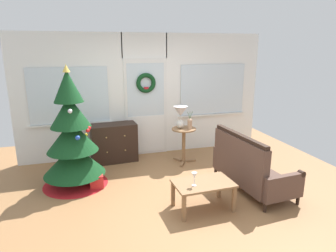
{
  "coord_description": "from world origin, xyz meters",
  "views": [
    {
      "loc": [
        -1.3,
        -4.05,
        2.28
      ],
      "look_at": [
        0.05,
        0.55,
        1.0
      ],
      "focal_mm": 31.95,
      "sensor_mm": 36.0,
      "label": 1
    }
  ],
  "objects_px": {
    "christmas_tree": "(72,142)",
    "gift_box": "(97,181)",
    "dresser_cabinet": "(114,143)",
    "table_lamp": "(180,114)",
    "flower_vase": "(190,123)",
    "wine_glass": "(194,176)",
    "side_table": "(184,139)",
    "settee_sofa": "(248,168)",
    "coffee_table": "(203,186)"
  },
  "relations": [
    {
      "from": "wine_glass",
      "to": "side_table",
      "type": "bearing_deg",
      "value": 75.19
    },
    {
      "from": "settee_sofa",
      "to": "gift_box",
      "type": "bearing_deg",
      "value": 162.42
    },
    {
      "from": "settee_sofa",
      "to": "wine_glass",
      "type": "relative_size",
      "value": 7.96
    },
    {
      "from": "christmas_tree",
      "to": "flower_vase",
      "type": "distance_m",
      "value": 2.22
    },
    {
      "from": "settee_sofa",
      "to": "side_table",
      "type": "height_order",
      "value": "settee_sofa"
    },
    {
      "from": "gift_box",
      "to": "settee_sofa",
      "type": "bearing_deg",
      "value": -17.58
    },
    {
      "from": "gift_box",
      "to": "flower_vase",
      "type": "bearing_deg",
      "value": 17.41
    },
    {
      "from": "side_table",
      "to": "flower_vase",
      "type": "bearing_deg",
      "value": -30.96
    },
    {
      "from": "christmas_tree",
      "to": "table_lamp",
      "type": "relative_size",
      "value": 4.58
    },
    {
      "from": "wine_glass",
      "to": "gift_box",
      "type": "bearing_deg",
      "value": 137.24
    },
    {
      "from": "christmas_tree",
      "to": "side_table",
      "type": "height_order",
      "value": "christmas_tree"
    },
    {
      "from": "flower_vase",
      "to": "christmas_tree",
      "type": "bearing_deg",
      "value": -170.69
    },
    {
      "from": "coffee_table",
      "to": "wine_glass",
      "type": "bearing_deg",
      "value": -160.27
    },
    {
      "from": "side_table",
      "to": "wine_glass",
      "type": "height_order",
      "value": "side_table"
    },
    {
      "from": "christmas_tree",
      "to": "coffee_table",
      "type": "xyz_separation_m",
      "value": [
        1.77,
        -1.34,
        -0.41
      ]
    },
    {
      "from": "flower_vase",
      "to": "gift_box",
      "type": "bearing_deg",
      "value": -162.59
    },
    {
      "from": "table_lamp",
      "to": "flower_vase",
      "type": "height_order",
      "value": "table_lamp"
    },
    {
      "from": "side_table",
      "to": "table_lamp",
      "type": "height_order",
      "value": "table_lamp"
    },
    {
      "from": "table_lamp",
      "to": "wine_glass",
      "type": "relative_size",
      "value": 2.26
    },
    {
      "from": "flower_vase",
      "to": "coffee_table",
      "type": "height_order",
      "value": "flower_vase"
    },
    {
      "from": "dresser_cabinet",
      "to": "wine_glass",
      "type": "relative_size",
      "value": 4.74
    },
    {
      "from": "dresser_cabinet",
      "to": "side_table",
      "type": "height_order",
      "value": "dresser_cabinet"
    },
    {
      "from": "settee_sofa",
      "to": "table_lamp",
      "type": "xyz_separation_m",
      "value": [
        -0.68,
        1.44,
        0.62
      ]
    },
    {
      "from": "dresser_cabinet",
      "to": "coffee_table",
      "type": "distance_m",
      "value": 2.46
    },
    {
      "from": "table_lamp",
      "to": "side_table",
      "type": "bearing_deg",
      "value": -33.69
    },
    {
      "from": "dresser_cabinet",
      "to": "flower_vase",
      "type": "height_order",
      "value": "flower_vase"
    },
    {
      "from": "wine_glass",
      "to": "flower_vase",
      "type": "bearing_deg",
      "value": 71.72
    },
    {
      "from": "table_lamp",
      "to": "flower_vase",
      "type": "distance_m",
      "value": 0.25
    },
    {
      "from": "dresser_cabinet",
      "to": "wine_glass",
      "type": "height_order",
      "value": "dresser_cabinet"
    },
    {
      "from": "coffee_table",
      "to": "gift_box",
      "type": "bearing_deg",
      "value": 142.09
    },
    {
      "from": "side_table",
      "to": "coffee_table",
      "type": "relative_size",
      "value": 0.83
    },
    {
      "from": "side_table",
      "to": "flower_vase",
      "type": "xyz_separation_m",
      "value": [
        0.1,
        -0.06,
        0.33
      ]
    },
    {
      "from": "christmas_tree",
      "to": "wine_glass",
      "type": "height_order",
      "value": "christmas_tree"
    },
    {
      "from": "christmas_tree",
      "to": "gift_box",
      "type": "distance_m",
      "value": 0.77
    },
    {
      "from": "side_table",
      "to": "gift_box",
      "type": "distance_m",
      "value": 1.91
    },
    {
      "from": "flower_vase",
      "to": "dresser_cabinet",
      "type": "bearing_deg",
      "value": 159.17
    },
    {
      "from": "dresser_cabinet",
      "to": "coffee_table",
      "type": "bearing_deg",
      "value": -65.81
    },
    {
      "from": "christmas_tree",
      "to": "settee_sofa",
      "type": "height_order",
      "value": "christmas_tree"
    },
    {
      "from": "coffee_table",
      "to": "gift_box",
      "type": "relative_size",
      "value": 3.93
    },
    {
      "from": "dresser_cabinet",
      "to": "settee_sofa",
      "type": "distance_m",
      "value": 2.71
    },
    {
      "from": "flower_vase",
      "to": "gift_box",
      "type": "height_order",
      "value": "flower_vase"
    },
    {
      "from": "christmas_tree",
      "to": "coffee_table",
      "type": "height_order",
      "value": "christmas_tree"
    },
    {
      "from": "table_lamp",
      "to": "coffee_table",
      "type": "height_order",
      "value": "table_lamp"
    },
    {
      "from": "side_table",
      "to": "settee_sofa",
      "type": "bearing_deg",
      "value": -65.9
    },
    {
      "from": "christmas_tree",
      "to": "table_lamp",
      "type": "bearing_deg",
      "value": 12.74
    },
    {
      "from": "dresser_cabinet",
      "to": "settee_sofa",
      "type": "height_order",
      "value": "settee_sofa"
    },
    {
      "from": "christmas_tree",
      "to": "side_table",
      "type": "relative_size",
      "value": 2.82
    },
    {
      "from": "side_table",
      "to": "coffee_table",
      "type": "bearing_deg",
      "value": -100.23
    },
    {
      "from": "wine_glass",
      "to": "coffee_table",
      "type": "bearing_deg",
      "value": 19.73
    },
    {
      "from": "dresser_cabinet",
      "to": "gift_box",
      "type": "xyz_separation_m",
      "value": [
        -0.43,
        -1.12,
        -0.28
      ]
    }
  ]
}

